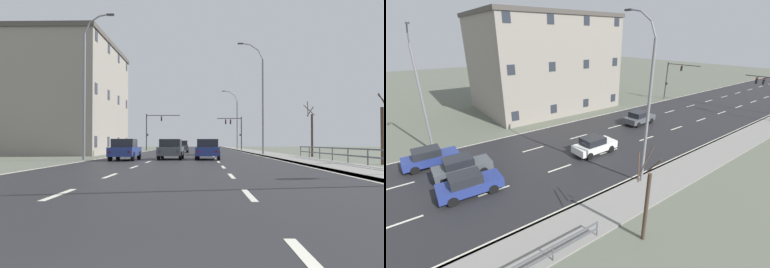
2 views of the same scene
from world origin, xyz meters
TOP-DOWN VIEW (x-y plane):
  - ground_plane at (0.00, 48.00)m, footprint 160.00×160.00m
  - road_asphalt_strip at (0.00, 60.00)m, footprint 14.00×120.00m
  - sidewalk_right at (8.43, 60.00)m, footprint 3.00×120.00m
  - street_lamp_midground at (7.44, 38.11)m, footprint 2.70×0.24m
  - street_lamp_left_bank at (-7.47, 26.75)m, footprint 2.35×0.24m
  - traffic_signal_right at (6.90, 62.35)m, footprint 4.09×0.36m
  - traffic_signal_left at (-6.84, 62.41)m, footprint 5.65×0.36m
  - car_far_left at (-4.38, 26.13)m, footprint 1.86×4.11m
  - car_near_left at (-1.15, 27.83)m, footprint 1.89×4.13m
  - car_near_right at (1.72, 38.54)m, footprint 1.88×4.12m
  - car_mid_centre at (1.71, 27.60)m, footprint 1.97×4.17m
  - car_far_right at (-1.39, 48.30)m, footprint 2.02×4.19m
  - brick_building at (-15.97, 43.54)m, footprint 13.92×18.39m
  - bare_tree_mid at (11.36, 33.75)m, footprint 1.06×1.33m

SIDE VIEW (x-z plane):
  - ground_plane at x=0.00m, z-range -0.12..0.00m
  - road_asphalt_strip at x=0.00m, z-range 0.00..0.02m
  - sidewalk_right at x=8.43m, z-range 0.00..0.12m
  - car_far_left at x=-4.38m, z-range 0.02..1.59m
  - car_near_left at x=-1.15m, z-range 0.02..1.59m
  - car_near_right at x=1.72m, z-range 0.02..1.59m
  - car_mid_centre at x=1.71m, z-range 0.02..1.59m
  - car_far_right at x=-1.39m, z-range 0.02..1.59m
  - bare_tree_mid at x=11.36m, z-range -0.35..4.80m
  - traffic_signal_right at x=6.90m, z-range 1.01..6.59m
  - traffic_signal_left at x=-6.84m, z-range 1.01..7.11m
  - street_lamp_left_bank at x=-7.47m, z-range -0.10..10.94m
  - street_lamp_midground at x=7.44m, z-range -0.14..11.57m
  - brick_building at x=-15.97m, z-range 0.01..12.96m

